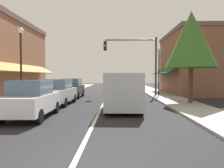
# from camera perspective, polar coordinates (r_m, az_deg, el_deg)

# --- Properties ---
(ground_plane) EXTENTS (80.00, 80.00, 0.00)m
(ground_plane) POSITION_cam_1_polar(r_m,az_deg,el_deg) (22.81, -1.18, -2.93)
(ground_plane) COLOR black
(sidewalk_left) EXTENTS (2.60, 56.00, 0.12)m
(sidewalk_left) POSITION_cam_1_polar(r_m,az_deg,el_deg) (23.69, -14.61, -2.66)
(sidewalk_left) COLOR gray
(sidewalk_left) RESTS_ON ground
(sidewalk_right) EXTENTS (2.60, 56.00, 0.12)m
(sidewalk_right) POSITION_cam_1_polar(r_m,az_deg,el_deg) (23.24, 12.51, -2.73)
(sidewalk_right) COLOR #A39E99
(sidewalk_right) RESTS_ON ground
(lane_center_stripe) EXTENTS (0.14, 52.00, 0.01)m
(lane_center_stripe) POSITION_cam_1_polar(r_m,az_deg,el_deg) (22.81, -1.18, -2.92)
(lane_center_stripe) COLOR silver
(lane_center_stripe) RESTS_ON ground
(storefront_right_block) EXTENTS (5.93, 10.20, 6.84)m
(storefront_right_block) POSITION_cam_1_polar(r_m,az_deg,el_deg) (26.06, 19.53, 5.11)
(storefront_right_block) COLOR brown
(storefront_right_block) RESTS_ON ground
(parked_car_nearest_left) EXTENTS (1.85, 4.14, 1.77)m
(parked_car_nearest_left) POSITION_cam_1_polar(r_m,az_deg,el_deg) (10.98, -20.15, -3.77)
(parked_car_nearest_left) COLOR silver
(parked_car_nearest_left) RESTS_ON ground
(parked_car_second_left) EXTENTS (1.87, 4.14, 1.77)m
(parked_car_second_left) POSITION_cam_1_polar(r_m,az_deg,el_deg) (15.60, -13.75, -2.03)
(parked_car_second_left) COLOR #B7BABF
(parked_car_second_left) RESTS_ON ground
(parked_car_third_left) EXTENTS (1.80, 4.11, 1.77)m
(parked_car_third_left) POSITION_cam_1_polar(r_m,az_deg,el_deg) (20.46, -10.37, -1.06)
(parked_car_third_left) COLOR black
(parked_car_third_left) RESTS_ON ground
(van_in_lane) EXTENTS (2.06, 5.21, 2.12)m
(van_in_lane) POSITION_cam_1_polar(r_m,az_deg,el_deg) (12.75, 2.94, -1.65)
(van_in_lane) COLOR #B2B7BC
(van_in_lane) RESTS_ON ground
(traffic_signal_mast_arm) EXTENTS (5.21, 0.50, 5.78)m
(traffic_signal_mast_arm) POSITION_cam_1_polar(r_m,az_deg,el_deg) (21.74, 6.72, 7.25)
(traffic_signal_mast_arm) COLOR #333333
(traffic_signal_mast_arm) RESTS_ON ground
(street_lamp_left_near) EXTENTS (0.36, 0.36, 4.94)m
(street_lamp_left_near) POSITION_cam_1_polar(r_m,az_deg,el_deg) (14.57, -22.62, 7.18)
(street_lamp_left_near) COLOR black
(street_lamp_left_near) RESTS_ON ground
(street_lamp_right_mid) EXTENTS (0.36, 0.36, 4.74)m
(street_lamp_right_mid) POSITION_cam_1_polar(r_m,az_deg,el_deg) (22.00, 12.12, 5.18)
(street_lamp_right_mid) COLOR black
(street_lamp_right_mid) RESTS_ON ground
(tree_right_near) EXTENTS (3.53, 3.53, 6.45)m
(tree_right_near) POSITION_cam_1_polar(r_m,az_deg,el_deg) (16.36, 19.89, 10.79)
(tree_right_near) COLOR #4C331E
(tree_right_near) RESTS_ON ground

